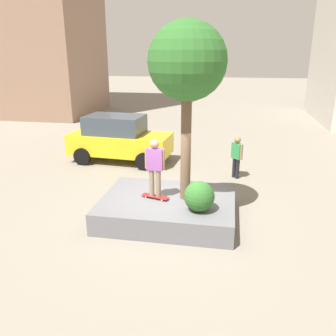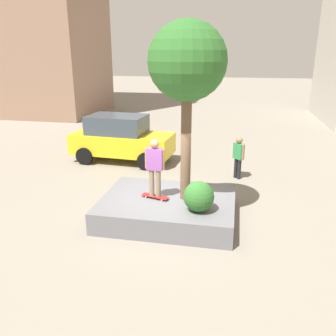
# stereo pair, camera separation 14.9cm
# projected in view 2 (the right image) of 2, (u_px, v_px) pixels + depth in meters

# --- Properties ---
(ground_plane) EXTENTS (120.00, 120.00, 0.00)m
(ground_plane) POSITION_uv_depth(u_px,v_px,m) (166.00, 217.00, 10.08)
(ground_plane) COLOR gray
(planter_ledge) EXTENTS (3.73, 2.89, 0.61)m
(planter_ledge) POSITION_uv_depth(u_px,v_px,m) (168.00, 208.00, 9.95)
(planter_ledge) COLOR slate
(planter_ledge) RESTS_ON ground
(plaza_tree) EXTENTS (2.01, 2.01, 4.72)m
(plaza_tree) POSITION_uv_depth(u_px,v_px,m) (187.00, 64.00, 8.72)
(plaza_tree) COLOR brown
(plaza_tree) RESTS_ON planter_ledge
(boxwood_shrub) EXTENTS (0.80, 0.80, 0.80)m
(boxwood_shrub) POSITION_uv_depth(u_px,v_px,m) (199.00, 196.00, 8.96)
(boxwood_shrub) COLOR #2D6628
(boxwood_shrub) RESTS_ON planter_ledge
(skateboard) EXTENTS (0.83, 0.43, 0.07)m
(skateboard) POSITION_uv_depth(u_px,v_px,m) (155.00, 196.00, 9.83)
(skateboard) COLOR #A51E1E
(skateboard) RESTS_ON planter_ledge
(skateboarder) EXTENTS (0.56, 0.25, 1.64)m
(skateboarder) POSITION_uv_depth(u_px,v_px,m) (155.00, 164.00, 9.52)
(skateboarder) COLOR #847056
(skateboarder) RESTS_ON skateboard
(taxi_cab) EXTENTS (4.42, 2.28, 2.00)m
(taxi_cab) POSITION_uv_depth(u_px,v_px,m) (121.00, 138.00, 15.01)
(taxi_cab) COLOR gold
(taxi_cab) RESTS_ON ground
(bystander_watching) EXTENTS (0.43, 0.44, 1.60)m
(bystander_watching) POSITION_uv_depth(u_px,v_px,m) (238.00, 155.00, 12.92)
(bystander_watching) COLOR black
(bystander_watching) RESTS_ON ground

